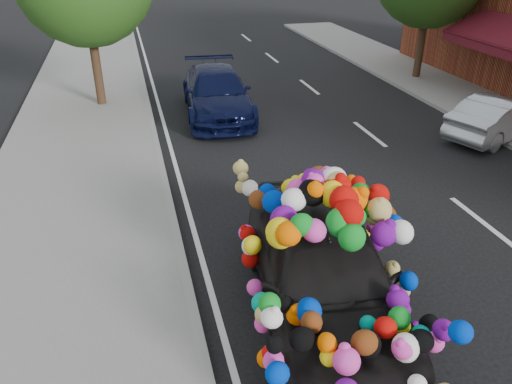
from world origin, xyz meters
TOP-DOWN VIEW (x-y plane):
  - ground at (0.00, 0.00)m, footprint 100.00×100.00m
  - sidewalk at (-4.30, 0.00)m, footprint 4.00×60.00m
  - kerb at (-2.35, 0.00)m, footprint 0.15×60.00m
  - lane_markings at (3.60, 0.00)m, footprint 6.00×50.00m
  - plush_art_car at (-0.50, -1.71)m, footprint 2.90×5.14m
  - navy_sedan at (-0.28, 7.75)m, footprint 2.30×4.94m
  - silver_hatchback at (6.92, 3.89)m, footprint 3.80×2.52m

SIDE VIEW (x-z plane):
  - ground at x=0.00m, z-range 0.00..0.00m
  - lane_markings at x=3.60m, z-range 0.00..0.01m
  - sidewalk at x=-4.30m, z-range 0.00..0.12m
  - kerb at x=-2.35m, z-range 0.00..0.13m
  - silver_hatchback at x=6.92m, z-range 0.00..1.18m
  - navy_sedan at x=-0.28m, z-range 0.00..1.40m
  - plush_art_car at x=-0.50m, z-range 0.03..2.28m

